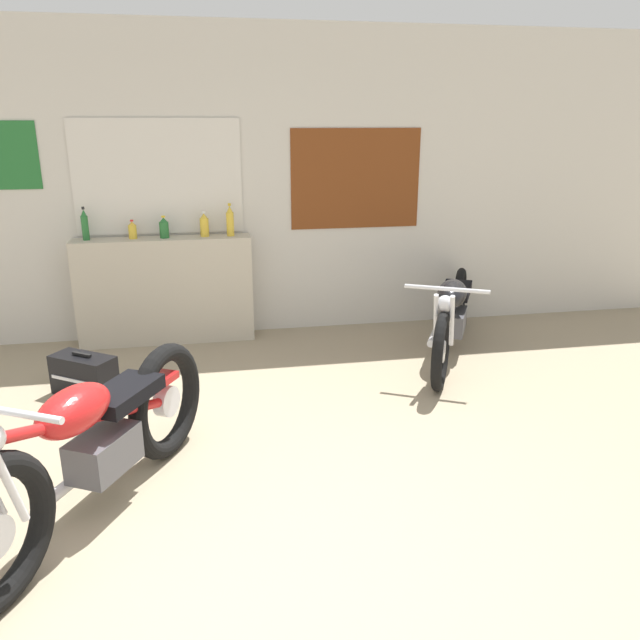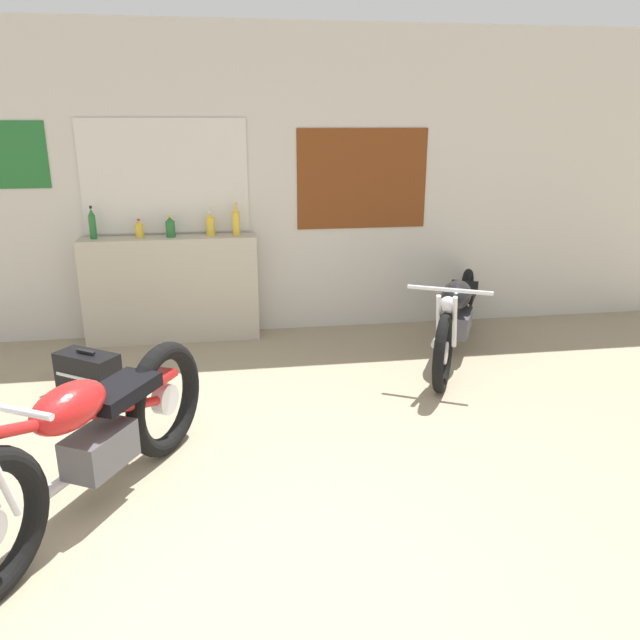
% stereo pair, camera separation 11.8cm
% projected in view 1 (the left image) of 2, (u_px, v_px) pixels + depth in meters
% --- Properties ---
extents(ground_plane, '(24.00, 24.00, 0.00)m').
position_uv_depth(ground_plane, '(246.00, 593.00, 2.73)').
color(ground_plane, gray).
extents(wall_back, '(10.00, 0.07, 2.80)m').
position_uv_depth(wall_back, '(212.00, 186.00, 5.68)').
color(wall_back, beige).
rests_on(wall_back, ground_plane).
extents(sill_counter, '(1.57, 0.28, 0.97)m').
position_uv_depth(sill_counter, '(166.00, 290.00, 5.71)').
color(sill_counter, '#B7AD99').
rests_on(sill_counter, ground_plane).
extents(bottle_leftmost, '(0.06, 0.06, 0.29)m').
position_uv_depth(bottle_leftmost, '(85.00, 225.00, 5.43)').
color(bottle_leftmost, '#23662D').
rests_on(bottle_leftmost, sill_counter).
extents(bottle_left_center, '(0.07, 0.07, 0.17)m').
position_uv_depth(bottle_left_center, '(133.00, 230.00, 5.51)').
color(bottle_left_center, gold).
rests_on(bottle_left_center, sill_counter).
extents(bottle_center, '(0.08, 0.08, 0.20)m').
position_uv_depth(bottle_center, '(164.00, 228.00, 5.55)').
color(bottle_center, '#23662D').
rests_on(bottle_center, sill_counter).
extents(bottle_right_center, '(0.08, 0.08, 0.23)m').
position_uv_depth(bottle_right_center, '(204.00, 225.00, 5.62)').
color(bottle_right_center, gold).
rests_on(bottle_right_center, sill_counter).
extents(bottle_rightmost, '(0.07, 0.07, 0.29)m').
position_uv_depth(bottle_rightmost, '(230.00, 221.00, 5.63)').
color(bottle_rightmost, gold).
rests_on(bottle_rightmost, sill_counter).
extents(motorcycle_red, '(1.09, 1.87, 0.88)m').
position_uv_depth(motorcycle_red, '(94.00, 444.00, 3.14)').
color(motorcycle_red, black).
rests_on(motorcycle_red, ground_plane).
extents(motorcycle_black, '(1.10, 1.92, 0.77)m').
position_uv_depth(motorcycle_black, '(452.00, 312.00, 5.38)').
color(motorcycle_black, black).
rests_on(motorcycle_black, ground_plane).
extents(hard_case_black, '(0.52, 0.46, 0.33)m').
position_uv_depth(hard_case_black, '(84.00, 375.00, 4.67)').
color(hard_case_black, black).
rests_on(hard_case_black, ground_plane).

